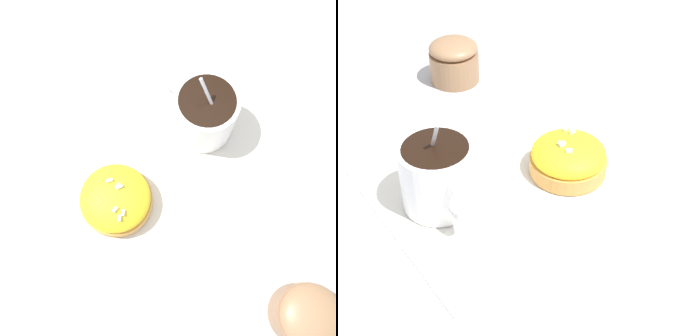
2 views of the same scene
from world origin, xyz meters
TOP-DOWN VIEW (x-y plane):
  - ground_plane at (0.00, 0.00)m, footprint 3.00×3.00m
  - paper_napkin at (0.00, 0.00)m, footprint 0.30×0.27m
  - coffee_cup at (-0.07, 0.01)m, footprint 0.08×0.11m
  - frosted_pastry at (0.07, -0.01)m, footprint 0.09×0.09m
  - sugar_bowl at (0.04, 0.23)m, footprint 0.07×0.07m

SIDE VIEW (x-z plane):
  - ground_plane at x=0.00m, z-range 0.00..0.00m
  - paper_napkin at x=0.00m, z-range 0.00..0.00m
  - frosted_pastry at x=0.07m, z-range 0.00..0.04m
  - sugar_bowl at x=0.04m, z-range 0.00..0.06m
  - coffee_cup at x=-0.07m, z-range -0.01..0.10m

